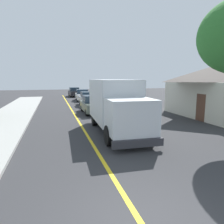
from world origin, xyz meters
name	(u,v)px	position (x,y,z in m)	size (l,w,h in m)	color
centre_line_yellow	(82,127)	(0.00, 10.00, 0.00)	(0.16, 56.00, 0.01)	gold
box_truck	(116,103)	(1.89, 8.23, 1.77)	(2.68, 7.27, 3.20)	silver
parked_car_near	(92,105)	(1.75, 15.51, 0.79)	(1.83, 4.41, 1.67)	#4C564C
parked_car_mid	(88,99)	(2.28, 21.02, 0.79)	(1.85, 4.42, 1.67)	#B7B7BC
parked_car_far	(82,95)	(2.37, 26.96, 0.79)	(1.95, 4.46, 1.67)	silver
parked_car_furthest	(74,92)	(1.92, 34.28, 0.79)	(1.96, 4.46, 1.67)	black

